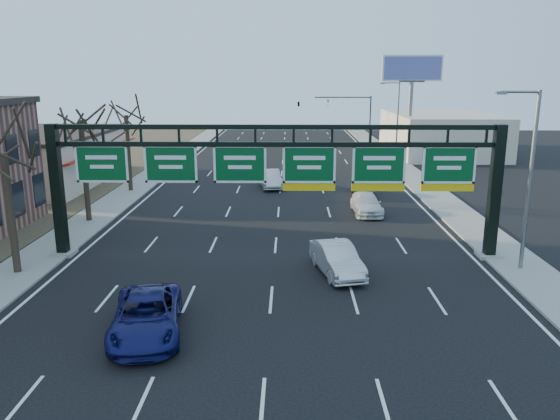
{
  "coord_description": "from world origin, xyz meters",
  "views": [
    {
      "loc": [
        0.79,
        -20.52,
        9.64
      ],
      "look_at": [
        0.33,
        5.59,
        3.2
      ],
      "focal_mm": 35.0,
      "sensor_mm": 36.0,
      "label": 1
    }
  ],
  "objects_px": {
    "car_blue_suv": "(146,316)",
    "car_silver_sedan": "(337,259)",
    "sign_gantry": "(278,173)",
    "car_white_wagon": "(366,204)"
  },
  "relations": [
    {
      "from": "car_blue_suv",
      "to": "car_silver_sedan",
      "type": "bearing_deg",
      "value": 31.06
    },
    {
      "from": "sign_gantry",
      "to": "car_white_wagon",
      "type": "height_order",
      "value": "sign_gantry"
    },
    {
      "from": "car_blue_suv",
      "to": "car_silver_sedan",
      "type": "distance_m",
      "value": 10.32
    },
    {
      "from": "sign_gantry",
      "to": "car_blue_suv",
      "type": "distance_m",
      "value": 11.27
    },
    {
      "from": "car_white_wagon",
      "to": "sign_gantry",
      "type": "bearing_deg",
      "value": -123.2
    },
    {
      "from": "sign_gantry",
      "to": "car_silver_sedan",
      "type": "distance_m",
      "value": 5.59
    },
    {
      "from": "car_silver_sedan",
      "to": "car_white_wagon",
      "type": "height_order",
      "value": "car_silver_sedan"
    },
    {
      "from": "car_blue_suv",
      "to": "car_white_wagon",
      "type": "height_order",
      "value": "car_blue_suv"
    },
    {
      "from": "sign_gantry",
      "to": "car_blue_suv",
      "type": "bearing_deg",
      "value": -116.93
    },
    {
      "from": "sign_gantry",
      "to": "car_silver_sedan",
      "type": "bearing_deg",
      "value": -41.79
    }
  ]
}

